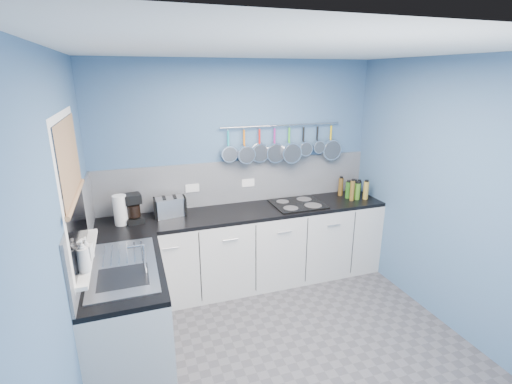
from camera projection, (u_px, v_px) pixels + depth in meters
floor at (288, 350)px, 3.32m from camera, size 3.20×3.00×0.02m
ceiling at (298, 48)px, 2.56m from camera, size 3.20×3.00×0.02m
wall_back at (239, 173)px, 4.30m from camera, size 3.20×0.02×2.50m
wall_front at (439, 343)px, 1.58m from camera, size 3.20×0.02×2.50m
wall_left at (68, 248)px, 2.44m from camera, size 0.02×3.00×2.50m
wall_right at (453, 198)px, 3.43m from camera, size 0.02×3.00×2.50m
backsplash_back at (240, 182)px, 4.31m from camera, size 3.20×0.02×0.50m
backsplash_left at (83, 227)px, 3.02m from camera, size 0.02×1.80×0.50m
cabinet_run_back at (247, 249)px, 4.27m from camera, size 3.20×0.60×0.86m
worktop_back at (247, 212)px, 4.13m from camera, size 3.20×0.60×0.04m
cabinet_run_left at (129, 318)px, 3.06m from camera, size 0.60×1.20×0.86m
worktop_left at (124, 269)px, 2.92m from camera, size 0.60×1.20×0.04m
window_frame at (72, 191)px, 2.64m from camera, size 0.01×1.00×1.10m
window_glass at (73, 191)px, 2.64m from camera, size 0.01×0.90×1.00m
bamboo_blind at (70, 159)px, 2.57m from camera, size 0.01×0.90×0.55m
window_sill at (86, 256)px, 2.80m from camera, size 0.10×0.98×0.03m
sink_unit at (123, 266)px, 2.91m from camera, size 0.50×0.95×0.01m
mixer_tap at (144, 259)px, 2.76m from camera, size 0.12×0.08×0.26m
socket_left at (192, 188)px, 4.14m from camera, size 0.15×0.01×0.09m
socket_right at (248, 183)px, 4.34m from camera, size 0.15×0.01×0.09m
pot_rail at (282, 125)px, 4.24m from camera, size 1.45×0.02×0.02m
soap_bottle_a at (83, 256)px, 2.51m from camera, size 0.12×0.12×0.24m
soap_bottle_b at (86, 248)px, 2.69m from camera, size 0.09×0.09×0.17m
paper_towel at (120, 210)px, 3.69m from camera, size 0.15×0.15×0.30m
coffee_maker at (134, 208)px, 3.75m from camera, size 0.19×0.21×0.29m
toaster at (170, 207)px, 3.94m from camera, size 0.33×0.23×0.20m
canister at (182, 208)px, 4.00m from camera, size 0.10×0.10×0.12m
hob at (298, 204)px, 4.31m from camera, size 0.57×0.50×0.01m
pan_0 at (228, 145)px, 4.09m from camera, size 0.18×0.08×0.37m
pan_1 at (244, 145)px, 4.15m from camera, size 0.20×0.13×0.39m
pan_2 at (260, 145)px, 4.21m from camera, size 0.22×0.05×0.41m
pan_3 at (275, 144)px, 4.27m from camera, size 0.23×0.08×0.42m
pan_4 at (289, 144)px, 4.32m from camera, size 0.24×0.13×0.43m
pan_5 at (303, 140)px, 4.37m from camera, size 0.17×0.11×0.36m
pan_6 at (317, 138)px, 4.42m from camera, size 0.15×0.09×0.34m
pan_7 at (331, 142)px, 4.49m from camera, size 0.25×0.08×0.44m
condiment_0 at (355, 188)px, 4.66m from camera, size 0.07×0.07×0.15m
condiment_1 at (350, 189)px, 4.64m from camera, size 0.07×0.07×0.15m
condiment_2 at (341, 187)px, 4.60m from camera, size 0.06×0.06×0.22m
condiment_3 at (359, 189)px, 4.57m from camera, size 0.06×0.06×0.19m
condiment_4 at (354, 189)px, 4.53m from camera, size 0.06×0.06×0.20m
condiment_5 at (348, 190)px, 4.51m from camera, size 0.07×0.07×0.20m
condiment_6 at (366, 190)px, 4.47m from camera, size 0.06×0.06×0.22m
condiment_7 at (357, 191)px, 4.46m from camera, size 0.07×0.07×0.20m
condiment_8 at (352, 191)px, 4.41m from camera, size 0.05×0.05×0.24m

